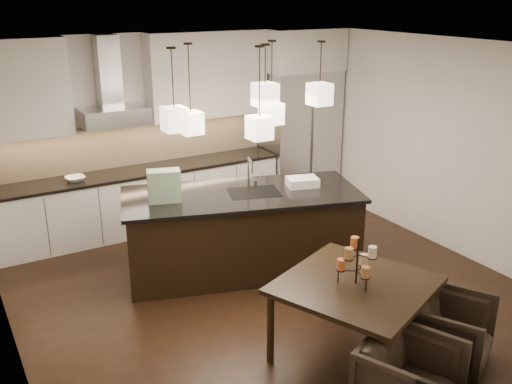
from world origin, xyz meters
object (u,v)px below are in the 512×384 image
armchair_left (410,381)px  armchair_right (449,331)px  island_body (242,233)px  dining_table (353,319)px  refrigerator (299,137)px

armchair_left → armchair_right: (0.83, 0.35, -0.00)m
armchair_left → island_body: bearing=64.7°
island_body → armchair_left: island_body is taller
island_body → dining_table: 2.12m
island_body → armchair_left: size_ratio=3.71×
refrigerator → dining_table: 4.49m
island_body → armchair_right: 2.78m
dining_table → armchair_left: size_ratio=1.72×
armchair_left → refrigerator: bearing=42.2°
refrigerator → armchair_right: size_ratio=2.87×
dining_table → armchair_left: dining_table is taller
island_body → refrigerator: bearing=58.2°
dining_table → armchair_right: size_ratio=1.73×
armchair_right → dining_table: bearing=112.8°
refrigerator → armchair_right: 4.74m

